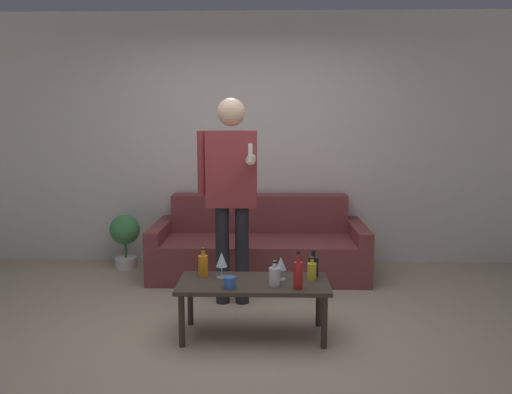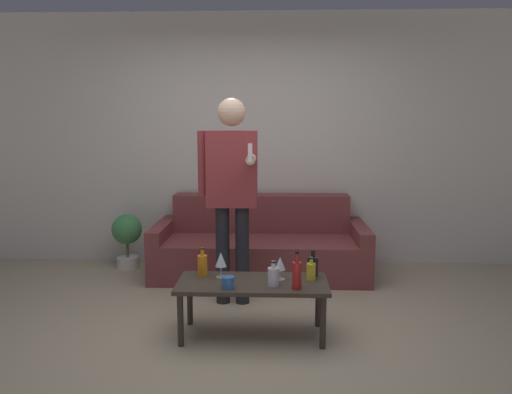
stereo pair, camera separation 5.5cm
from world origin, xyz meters
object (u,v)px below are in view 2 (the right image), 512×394
at_px(couch, 260,247).
at_px(person_standing_front, 231,184).
at_px(coffee_table, 253,288).
at_px(bottle_orange, 297,274).

bearing_deg(couch, person_standing_front, -104.04).
bearing_deg(couch, coffee_table, -90.41).
xyz_separation_m(coffee_table, bottle_orange, (0.31, -0.14, 0.15)).
bearing_deg(bottle_orange, person_standing_front, 122.63).
bearing_deg(couch, bottle_orange, -79.86).
relative_size(bottle_orange, person_standing_front, 0.15).
distance_m(couch, coffee_table, 1.54).
relative_size(couch, person_standing_front, 1.23).
xyz_separation_m(couch, bottle_orange, (0.30, -1.68, 0.23)).
height_order(coffee_table, bottle_orange, bottle_orange).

